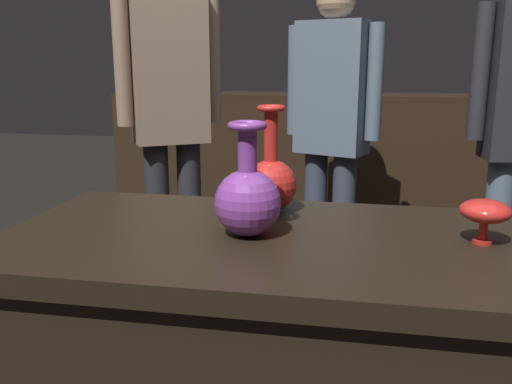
% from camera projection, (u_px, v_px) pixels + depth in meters
% --- Properties ---
extents(back_display_shelf, '(2.60, 0.40, 0.99)m').
position_uv_depth(back_display_shelf, '(323.00, 173.00, 3.40)').
color(back_display_shelf, black).
rests_on(back_display_shelf, ground_plane).
extents(vase_centerpiece, '(0.15, 0.15, 0.26)m').
position_uv_depth(vase_centerpiece, '(248.00, 197.00, 1.21)').
color(vase_centerpiece, '#7A388E').
rests_on(vase_centerpiece, display_plinth).
extents(vase_tall_behind, '(0.11, 0.11, 0.10)m').
position_uv_depth(vase_tall_behind, '(485.00, 212.00, 1.15)').
color(vase_tall_behind, red).
rests_on(vase_tall_behind, display_plinth).
extents(vase_left_accent, '(0.14, 0.14, 0.28)m').
position_uv_depth(vase_left_accent, '(271.00, 180.00, 1.41)').
color(vase_left_accent, red).
rests_on(vase_left_accent, display_plinth).
extents(shelf_vase_center, '(0.10, 0.10, 0.19)m').
position_uv_depth(shelf_vase_center, '(325.00, 84.00, 3.24)').
color(shelf_vase_center, red).
rests_on(shelf_vase_center, back_display_shelf).
extents(shelf_vase_far_right, '(0.11, 0.11, 0.09)m').
position_uv_depth(shelf_vase_far_right, '(505.00, 84.00, 3.15)').
color(shelf_vase_far_right, '#7A388E').
rests_on(shelf_vase_far_right, back_display_shelf).
extents(visitor_center_back, '(0.44, 0.28, 1.54)m').
position_uv_depth(visitor_center_back, '(332.00, 123.00, 2.54)').
color(visitor_center_back, '#333847').
rests_on(visitor_center_back, ground_plane).
extents(visitor_near_left, '(0.41, 0.32, 1.68)m').
position_uv_depth(visitor_near_left, '(170.00, 106.00, 2.40)').
color(visitor_near_left, '#232328').
rests_on(visitor_near_left, ground_plane).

